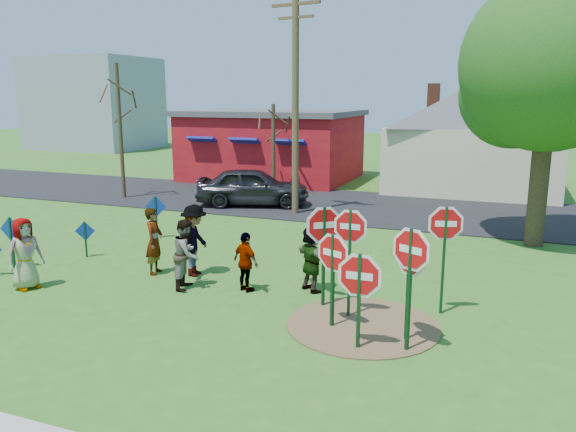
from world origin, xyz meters
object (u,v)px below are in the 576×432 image
leafy_tree (554,73)px  suv (253,187)px  stop_sign_d (445,233)px  person_b (154,241)px  person_a (25,254)px  stop_sign_a (333,260)px  utility_pole (295,99)px  stop_sign_c (411,262)px  stop_sign_b (350,236)px

leafy_tree → suv: bearing=166.7°
suv → stop_sign_d: bearing=-155.2°
person_b → person_a: bearing=120.7°
stop_sign_a → leafy_tree: size_ratio=0.25×
utility_pole → leafy_tree: bearing=-11.4°
stop_sign_d → person_a: size_ratio=1.41×
stop_sign_c → leafy_tree: leafy_tree is taller
stop_sign_b → stop_sign_d: bearing=27.3°
stop_sign_d → suv: bearing=117.4°
stop_sign_c → stop_sign_d: 2.20m
stop_sign_c → leafy_tree: bearing=99.5°
stop_sign_b → stop_sign_a: bearing=-104.3°
stop_sign_d → leafy_tree: 8.19m
stop_sign_a → person_b: (-5.50, 1.73, -0.54)m
stop_sign_b → person_a: bearing=-171.4°
stop_sign_b → person_b: stop_sign_b is taller
leafy_tree → stop_sign_c: bearing=-106.1°
stop_sign_d → person_a: stop_sign_d is taller
suv → person_b: bearing=170.7°
stop_sign_c → suv: 14.70m
person_a → leafy_tree: size_ratio=0.22×
person_b → leafy_tree: bearing=-68.2°
person_a → stop_sign_b: bearing=-64.8°
stop_sign_b → suv: size_ratio=0.52×
stop_sign_a → leafy_tree: (4.29, 8.61, 3.95)m
suv → utility_pole: (2.27, -0.84, 3.71)m
stop_sign_b → stop_sign_c: 1.92m
stop_sign_c → person_b: bearing=-172.3°
suv → leafy_tree: 12.45m
person_b → stop_sign_b: bearing=-114.0°
stop_sign_c → suv: size_ratio=0.52×
stop_sign_d → person_a: bearing=176.3°
stop_sign_d → suv: size_ratio=0.53×
person_a → person_b: person_a is taller
stop_sign_a → suv: bearing=144.6°
suv → leafy_tree: size_ratio=0.58×
suv → stop_sign_c: bearing=-162.1°
stop_sign_b → stop_sign_d: size_ratio=0.99×
stop_sign_d → suv: (-9.02, 9.69, -0.97)m
stop_sign_c → leafy_tree: (2.65, 9.19, 3.64)m
person_a → utility_pole: bearing=1.5°
stop_sign_d → person_b: size_ratio=1.41×
person_a → leafy_tree: bearing=-35.9°
stop_sign_a → stop_sign_d: (2.03, 1.59, 0.39)m
stop_sign_d → stop_sign_c: bearing=-115.6°
stop_sign_a → person_b: 5.79m
stop_sign_c → stop_sign_b: bearing=165.6°
stop_sign_b → stop_sign_d: (1.85, 0.93, 0.02)m
stop_sign_b → leafy_tree: size_ratio=0.30×
person_a → leafy_tree: leafy_tree is taller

